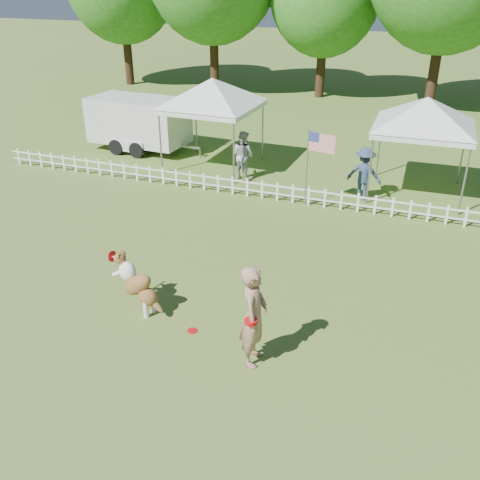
% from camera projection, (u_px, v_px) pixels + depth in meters
% --- Properties ---
extents(ground, '(120.00, 120.00, 0.00)m').
position_uv_depth(ground, '(210.00, 332.00, 10.68)').
color(ground, '#406620').
rests_on(ground, ground).
extents(picket_fence, '(22.00, 0.08, 0.60)m').
position_uv_depth(picket_fence, '(301.00, 195.00, 16.39)').
color(picket_fence, white).
rests_on(picket_fence, ground).
extents(handler, '(0.56, 0.77, 1.98)m').
position_uv_depth(handler, '(254.00, 316.00, 9.47)').
color(handler, '#A07660').
rests_on(handler, ground).
extents(dog, '(1.28, 0.68, 1.26)m').
position_uv_depth(dog, '(139.00, 285.00, 11.09)').
color(dog, brown).
rests_on(dog, ground).
extents(frisbee_on_turf, '(0.26, 0.26, 0.02)m').
position_uv_depth(frisbee_on_turf, '(192.00, 331.00, 10.71)').
color(frisbee_on_turf, red).
rests_on(frisbee_on_turf, ground).
extents(canopy_tent_left, '(3.09, 3.09, 3.10)m').
position_uv_depth(canopy_tent_left, '(213.00, 125.00, 18.99)').
color(canopy_tent_left, silver).
rests_on(canopy_tent_left, ground).
extents(canopy_tent_right, '(2.98, 2.98, 3.01)m').
position_uv_depth(canopy_tent_right, '(420.00, 148.00, 16.64)').
color(canopy_tent_right, silver).
rests_on(canopy_tent_right, ground).
extents(cargo_trailer, '(4.85, 2.37, 2.08)m').
position_uv_depth(cargo_trailer, '(139.00, 124.00, 21.06)').
color(cargo_trailer, silver).
rests_on(cargo_trailer, ground).
extents(flag_pole, '(0.90, 0.29, 2.35)m').
position_uv_depth(flag_pole, '(307.00, 169.00, 15.92)').
color(flag_pole, gray).
rests_on(flag_pole, ground).
extents(spectator_a, '(0.98, 0.88, 1.66)m').
position_uv_depth(spectator_a, '(243.00, 155.00, 18.19)').
color(spectator_a, '#A9A9AE').
rests_on(spectator_a, ground).
extents(spectator_b, '(1.12, 0.71, 1.66)m').
position_uv_depth(spectator_b, '(364.00, 174.00, 16.54)').
color(spectator_b, navy).
rests_on(spectator_b, ground).
extents(tree_center_left, '(6.00, 6.00, 9.80)m').
position_uv_depth(tree_center_left, '(325.00, 3.00, 28.18)').
color(tree_center_left, '#2B661D').
rests_on(tree_center_left, ground).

